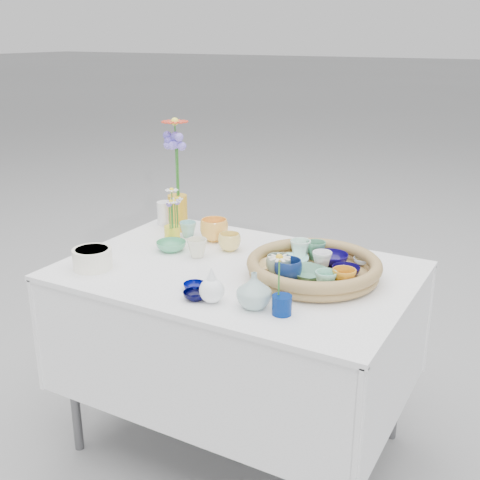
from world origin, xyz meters
The scene contains 34 objects.
ground centered at (0.00, 0.00, 0.00)m, with size 80.00×80.00×0.00m, color gray.
display_table centered at (0.00, 0.00, 0.00)m, with size 1.26×0.86×0.77m, color white, non-canonical shape.
wicker_tray centered at (0.28, 0.05, 0.80)m, with size 0.47×0.47×0.08m, color olive, non-canonical shape.
tray_ceramic_0 centered at (0.30, 0.17, 0.80)m, with size 0.12×0.12×0.04m, color #0E054D.
tray_ceramic_1 centered at (0.38, 0.09, 0.80)m, with size 0.10×0.10×0.03m, color #0D063F.
tray_ceramic_2 centered at (0.42, -0.04, 0.82)m, with size 0.08×0.08×0.07m, color orange.
tray_ceramic_3 centered at (0.28, 0.00, 0.80)m, with size 0.13×0.13×0.03m, color #477E62.
tray_ceramic_4 centered at (0.17, -0.02, 0.82)m, with size 0.09×0.09×0.07m, color #88A289.
tray_ceramic_5 centered at (0.18, 0.11, 0.80)m, with size 0.10×0.10×0.02m, color #A1ECE5.
tray_ceramic_6 centered at (0.18, 0.16, 0.82)m, with size 0.08×0.08×0.07m, color silver.
tray_ceramic_7 centered at (0.29, 0.10, 0.82)m, with size 0.07×0.07×0.07m, color white.
tray_ceramic_8 centered at (0.41, 0.22, 0.80)m, with size 0.08×0.08×0.02m, color #B4CEFF.
tray_ceramic_9 centered at (0.23, -0.05, 0.82)m, with size 0.10×0.10×0.08m, color navy.
tray_ceramic_10 centered at (0.13, 0.01, 0.80)m, with size 0.11×0.11×0.03m, color tan.
tray_ceramic_11 centered at (0.37, -0.07, 0.82)m, with size 0.07×0.07×0.07m, color #7FCBAF.
tray_ceramic_12 centered at (0.23, 0.19, 0.82)m, with size 0.07×0.07×0.07m, color #4B8966.
loose_ceramic_0 centered at (-0.24, 0.23, 0.81)m, with size 0.12×0.12×0.09m, color #FEB045.
loose_ceramic_1 centered at (-0.12, 0.16, 0.80)m, with size 0.09×0.09×0.07m, color #EFD16B.
loose_ceramic_2 centered at (-0.33, 0.04, 0.78)m, with size 0.12×0.12×0.04m, color #4EA875.
loose_ceramic_3 centered at (-0.20, 0.03, 0.80)m, with size 0.08×0.08×0.07m, color beige.
loose_ceramic_4 centered at (-0.03, -0.24, 0.78)m, with size 0.07×0.07×0.02m, color #00045E.
loose_ceramic_5 centered at (-0.36, 0.22, 0.80)m, with size 0.07×0.07×0.07m, color #89CFC9.
loose_ceramic_6 centered at (0.01, -0.30, 0.78)m, with size 0.08×0.08×0.03m, color black.
fluted_bowl centered at (-0.47, -0.25, 0.80)m, with size 0.14×0.14×0.07m, color white, non-canonical shape.
bud_vase_paleblue centered at (0.07, -0.29, 0.83)m, with size 0.08×0.08×0.13m, color white, non-canonical shape.
bud_vase_seafoam centered at (0.21, -0.26, 0.82)m, with size 0.11×0.11×0.12m, color #96B7B2.
bud_vase_cobalt centered at (0.30, -0.26, 0.80)m, with size 0.06×0.06×0.06m, color navy.
single_daisy centered at (0.29, -0.26, 0.89)m, with size 0.08×0.08×0.14m, color white, non-canonical shape.
tall_vase_yellow centered at (-0.45, 0.27, 0.84)m, with size 0.08×0.08×0.16m, color gold.
gerbera centered at (-0.44, 0.27, 1.08)m, with size 0.13×0.13×0.34m, color red, non-canonical shape.
hydrangea centered at (-0.44, 0.27, 1.04)m, with size 0.09×0.09×0.32m, color #574ABA, non-canonical shape.
white_pitcher centered at (-0.55, 0.32, 0.82)m, with size 0.11×0.08×0.10m, color white, non-canonical shape.
daisy_cup centered at (-0.38, 0.13, 0.80)m, with size 0.07×0.07×0.07m, color yellow.
daisy_posy centered at (-0.36, 0.11, 0.92)m, with size 0.08×0.08×0.16m, color white, non-canonical shape.
Camera 1 is at (1.00, -1.79, 1.59)m, focal length 45.00 mm.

